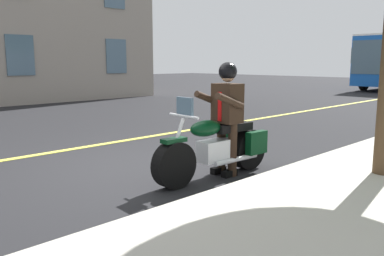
# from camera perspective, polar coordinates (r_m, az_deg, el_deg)

# --- Properties ---
(ground_plane) EXTENTS (80.00, 80.00, 0.00)m
(ground_plane) POSITION_cam_1_polar(r_m,az_deg,el_deg) (6.80, -7.68, -5.48)
(ground_plane) COLOR black
(lane_center_stripe) EXTENTS (60.00, 0.16, 0.01)m
(lane_center_stripe) POSITION_cam_1_polar(r_m,az_deg,el_deg) (8.45, -15.78, -2.77)
(lane_center_stripe) COLOR #E5DB4C
(lane_center_stripe) RESTS_ON ground_plane
(motorcycle_main) EXTENTS (2.22, 0.66, 1.26)m
(motorcycle_main) POSITION_cam_1_polar(r_m,az_deg,el_deg) (6.07, 3.68, -2.85)
(motorcycle_main) COLOR black
(motorcycle_main) RESTS_ON ground_plane
(rider_main) EXTENTS (0.64, 0.57, 1.74)m
(rider_main) POSITION_cam_1_polar(r_m,az_deg,el_deg) (6.10, 4.98, 2.77)
(rider_main) COLOR black
(rider_main) RESTS_ON ground_plane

